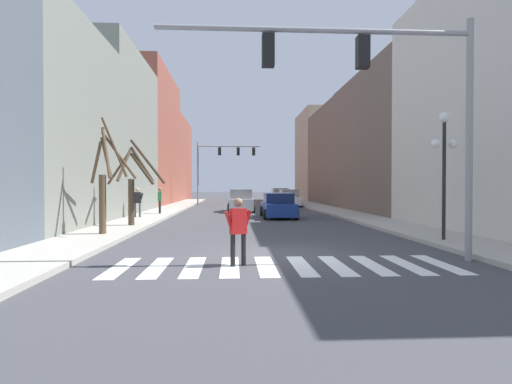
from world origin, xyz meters
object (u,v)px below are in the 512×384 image
at_px(street_tree_right_far, 105,182).
at_px(street_tree_left_near, 134,184).
at_px(traffic_signal_near, 378,81).
at_px(traffic_signal_far, 220,159).
at_px(pedestrian_waiting_at_curb, 160,198).
at_px(pedestrian_on_left_sidewalk, 238,226).
at_px(car_parked_left_far, 289,199).
at_px(car_driving_away_lane, 280,196).
at_px(street_lamp_right_corner, 444,150).
at_px(car_parked_right_near, 278,206).
at_px(pedestrian_on_right_sidewalk, 137,200).
at_px(car_parked_left_mid, 241,201).

bearing_deg(street_tree_right_far, street_tree_left_near, 84.30).
xyz_separation_m(traffic_signal_near, street_tree_right_far, (-8.85, 5.56, -2.61)).
bearing_deg(traffic_signal_far, pedestrian_waiting_at_curb, -103.35).
relative_size(traffic_signal_far, street_tree_right_far, 1.47).
bearing_deg(pedestrian_on_left_sidewalk, car_parked_left_far, 58.07).
bearing_deg(car_parked_left_far, car_driving_away_lane, 0.32).
xyz_separation_m(street_lamp_right_corner, car_parked_right_near, (-4.46, 11.64, -2.53)).
xyz_separation_m(traffic_signal_near, car_parked_left_far, (1.59, 28.30, -4.00)).
bearing_deg(pedestrian_waiting_at_curb, traffic_signal_near, 23.28).
distance_m(pedestrian_on_right_sidewalk, street_tree_right_far, 8.33).
bearing_deg(street_tree_right_far, car_parked_left_mid, 69.77).
relative_size(traffic_signal_near, street_tree_left_near, 2.06).
height_order(car_parked_left_mid, pedestrian_waiting_at_curb, pedestrian_waiting_at_curb).
distance_m(traffic_signal_far, street_lamp_right_corner, 30.39).
bearing_deg(street_tree_right_far, traffic_signal_near, -32.14).
bearing_deg(traffic_signal_far, car_parked_right_near, -76.43).
bearing_deg(pedestrian_on_right_sidewalk, street_tree_left_near, -68.08).
bearing_deg(traffic_signal_near, pedestrian_on_right_sidewalk, 124.70).
xyz_separation_m(car_parked_left_far, pedestrian_on_left_sidewalk, (-5.29, -28.66, 0.23)).
height_order(traffic_signal_near, street_lamp_right_corner, traffic_signal_near).
relative_size(traffic_signal_near, car_parked_left_far, 1.89).
bearing_deg(pedestrian_on_right_sidewalk, car_driving_away_lane, 73.09).
xyz_separation_m(car_driving_away_lane, street_tree_right_far, (-10.40, -29.99, 1.35)).
xyz_separation_m(street_lamp_right_corner, street_tree_right_far, (-12.31, 2.49, -1.10)).
relative_size(street_lamp_right_corner, car_parked_left_far, 0.99).
height_order(street_lamp_right_corner, car_parked_right_near, street_lamp_right_corner).
xyz_separation_m(car_parked_left_mid, street_tree_left_near, (-5.27, -11.92, 1.32)).
bearing_deg(car_parked_left_far, street_tree_left_near, 152.54).
xyz_separation_m(pedestrian_on_left_sidewalk, street_tree_right_far, (-5.15, 5.91, 1.16)).
bearing_deg(car_parked_left_mid, street_tree_right_far, -20.23).
bearing_deg(car_parked_right_near, street_tree_right_far, 139.35).
distance_m(street_lamp_right_corner, street_tree_left_near, 13.35).
relative_size(car_driving_away_lane, car_parked_left_far, 1.05).
bearing_deg(pedestrian_waiting_at_curb, street_tree_right_far, -4.37).
relative_size(car_parked_left_mid, car_parked_left_far, 1.02).
distance_m(traffic_signal_near, pedestrian_on_left_sidewalk, 5.29).
bearing_deg(pedestrian_waiting_at_curb, pedestrian_on_left_sidewalk, 12.28).
relative_size(car_driving_away_lane, street_tree_left_near, 1.15).
distance_m(street_lamp_right_corner, pedestrian_waiting_at_curb, 18.65).
bearing_deg(car_driving_away_lane, pedestrian_on_right_sidewalk, 152.95).
bearing_deg(traffic_signal_far, car_parked_left_mid, -80.27).
bearing_deg(street_tree_left_near, street_tree_right_far, -95.70).
xyz_separation_m(street_lamp_right_corner, pedestrian_on_right_sidewalk, (-13.02, 10.73, -2.08)).
height_order(car_driving_away_lane, pedestrian_on_right_sidewalk, pedestrian_on_right_sidewalk).
bearing_deg(car_parked_left_far, street_tree_right_far, 155.34).
relative_size(traffic_signal_far, car_driving_away_lane, 1.43).
distance_m(traffic_signal_near, street_tree_left_near, 12.56).
xyz_separation_m(traffic_signal_far, pedestrian_on_left_sidewalk, (1.50, -32.50, -3.90)).
distance_m(car_parked_left_mid, car_parked_right_near, 6.46).
xyz_separation_m(car_parked_left_mid, car_parked_left_far, (4.84, 7.55, -0.03)).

